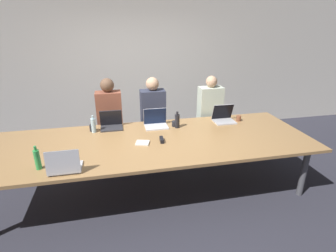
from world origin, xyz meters
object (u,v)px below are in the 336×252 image
object	(u,v)px
laptop_near_left	(65,165)
cup_far_right	(239,118)
person_far_right	(209,117)
laptop_far_center	(156,121)
cup_far_center	(174,124)
person_far_midleft	(110,123)
laptop_far_midleft	(111,123)
stapler	(162,140)
bottle_far_center	(177,121)
person_far_center	(153,121)
cup_far_midleft	(92,128)
bottle_far_midleft	(93,125)
laptop_far_right	(223,117)
bottle_near_left	(37,159)

from	to	relation	value
laptop_near_left	cup_far_right	size ratio (longest dim) A/B	3.78
laptop_near_left	person_far_right	distance (m)	2.66
laptop_far_center	cup_far_center	size ratio (longest dim) A/B	4.12
person_far_midleft	laptop_near_left	bearing A→B (deg)	-106.88
laptop_near_left	cup_far_right	bearing A→B (deg)	-157.53
laptop_far_midleft	stapler	bearing A→B (deg)	-44.90
bottle_far_center	cup_far_right	size ratio (longest dim) A/B	2.79
laptop_far_midleft	person_far_center	bearing A→B (deg)	26.89
laptop_far_midleft	cup_far_midleft	world-z (taller)	laptop_far_midleft
laptop_far_center	person_far_right	world-z (taller)	person_far_right
cup_far_midleft	person_far_center	world-z (taller)	person_far_center
cup_far_center	bottle_far_center	distance (m)	0.09
bottle_far_midleft	laptop_near_left	world-z (taller)	laptop_near_left
laptop_far_right	bottle_far_midleft	bearing A→B (deg)	-179.26
person_far_center	laptop_near_left	world-z (taller)	person_far_center
person_far_midleft	cup_far_right	bearing A→B (deg)	-14.89
bottle_near_left	laptop_far_right	size ratio (longest dim) A/B	0.82
laptop_far_center	bottle_far_center	xyz separation A→B (m)	(0.30, -0.12, 0.03)
bottle_near_left	laptop_far_midleft	bearing A→B (deg)	53.12
stapler	bottle_far_center	bearing A→B (deg)	57.78
laptop_far_center	cup_far_midleft	bearing A→B (deg)	179.81
laptop_far_midleft	cup_far_right	xyz separation A→B (m)	(1.99, -0.14, -0.03)
bottle_far_midleft	bottle_near_left	world-z (taller)	bottle_near_left
bottle_far_center	stapler	bearing A→B (deg)	-126.34
laptop_far_right	person_far_right	size ratio (longest dim) A/B	0.24
laptop_far_midleft	bottle_near_left	distance (m)	1.30
cup_far_right	stapler	world-z (taller)	cup_far_right
laptop_far_midleft	bottle_far_center	world-z (taller)	laptop_far_midleft
cup_far_midleft	laptop_near_left	distance (m)	1.11
person_far_center	bottle_near_left	bearing A→B (deg)	-136.54
cup_far_center	stapler	bearing A→B (deg)	-120.77
cup_far_midleft	cup_far_center	distance (m)	1.21
cup_far_midleft	laptop_far_center	xyz separation A→B (m)	(0.93, -0.00, 0.03)
bottle_far_midleft	bottle_far_center	xyz separation A→B (m)	(1.21, -0.08, -0.00)
person_far_midleft	bottle_near_left	size ratio (longest dim) A/B	5.29
cup_far_midleft	laptop_near_left	world-z (taller)	laptop_near_left
bottle_far_midleft	laptop_far_center	bearing A→B (deg)	2.96
bottle_far_center	laptop_far_right	size ratio (longest dim) A/B	0.75
cup_far_center	person_far_right	size ratio (longest dim) A/B	0.06
laptop_far_midleft	laptop_far_center	size ratio (longest dim) A/B	0.94
person_far_center	person_far_right	xyz separation A→B (m)	(1.00, 0.01, -0.01)
laptop_far_center	person_far_center	world-z (taller)	person_far_center
person_far_midleft	bottle_far_center	distance (m)	1.16
bottle_far_center	laptop_far_right	distance (m)	0.79
cup_far_center	cup_far_midleft	bearing A→B (deg)	176.68
person_far_center	person_far_right	world-z (taller)	person_far_center
cup_far_center	laptop_far_right	bearing A→B (deg)	3.25
laptop_far_center	cup_far_center	world-z (taller)	laptop_far_center
cup_far_midleft	laptop_near_left	bearing A→B (deg)	-101.56
bottle_near_left	cup_far_right	xyz separation A→B (m)	(2.77, 0.90, -0.07)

